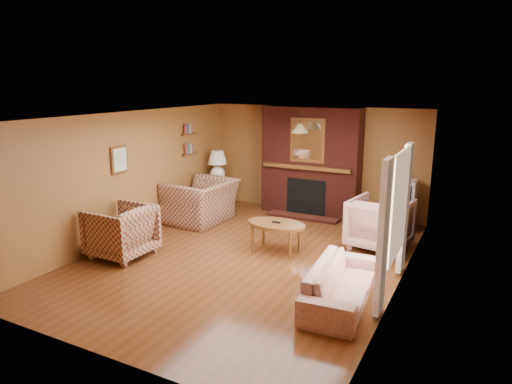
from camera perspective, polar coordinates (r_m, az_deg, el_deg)
The scene contains 20 objects.
floor at distance 7.88m, azimuth -1.15°, elevation -8.19°, with size 6.50×6.50×0.00m, color #4E2A10.
ceiling at distance 7.33m, azimuth -1.24°, elevation 9.48°, with size 6.50×6.50×0.00m, color silver.
wall_back at distance 10.43m, azimuth 7.36°, elevation 3.99°, with size 6.50×6.50×0.00m, color #975C2E.
wall_front at distance 5.03m, azimuth -19.27°, elevation -7.32°, with size 6.50×6.50×0.00m, color #975C2E.
wall_left at distance 8.96m, azimuth -15.40°, elevation 2.01°, with size 6.50×6.50×0.00m, color #975C2E.
wall_right at distance 6.73m, azimuth 17.88°, elevation -1.95°, with size 6.50×6.50×0.00m, color #975C2E.
fireplace at distance 10.19m, azimuth 6.85°, elevation 3.67°, with size 2.20×0.82×2.40m.
window_right at distance 6.57m, azimuth 17.12°, elevation -2.94°, with size 0.10×1.85×2.00m.
bookshelf at distance 10.30m, azimuth -8.17°, elevation 6.46°, with size 0.09×0.55×0.71m.
botanical_print at distance 8.66m, azimuth -16.72°, elevation 3.89°, with size 0.05×0.40×0.50m.
pendant_light at distance 9.45m, azimuth 5.51°, elevation 7.93°, with size 0.36×0.36×0.48m.
plaid_loveseat at distance 9.78m, azimuth -6.87°, elevation -1.17°, with size 1.37×1.20×0.89m, color maroon.
plaid_armchair at distance 8.14m, azimuth -16.52°, elevation -4.73°, with size 0.95×0.98×0.89m, color maroon.
floral_sofa at distance 6.41m, azimuth 10.58°, elevation -11.16°, with size 1.85×0.72×0.54m, color #C5B299.
floral_armchair at distance 8.47m, azimuth 15.25°, elevation -3.82°, with size 0.98×1.01×0.92m, color #C5B299.
coffee_table at distance 8.00m, azimuth 2.55°, elevation -4.25°, with size 1.06×0.66×0.55m.
side_table at distance 10.81m, azimuth -4.77°, elevation -0.31°, with size 0.50×0.50×0.66m, color #5E3116.
table_lamp at distance 10.66m, azimuth -4.85°, elevation 3.48°, with size 0.43×0.43×0.71m.
tv_stand at distance 9.71m, azimuth 17.71°, elevation -2.83°, with size 0.52×0.48×0.57m, color black.
crt_tv at distance 9.58m, azimuth 17.92°, elevation 0.11°, with size 0.50×0.50×0.46m.
Camera 1 is at (3.49, -6.43, 2.94)m, focal length 32.00 mm.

